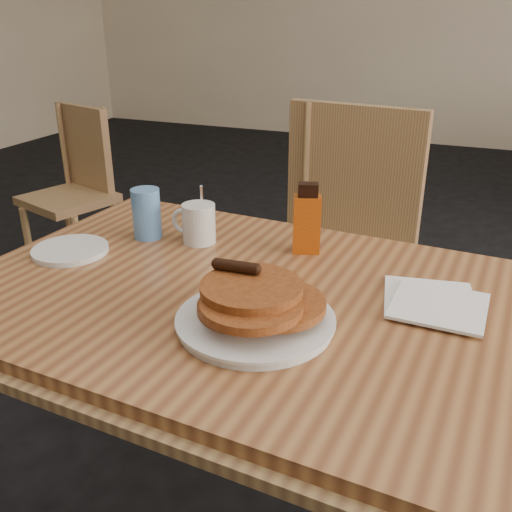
{
  "coord_description": "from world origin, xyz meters",
  "views": [
    {
      "loc": [
        0.33,
        -0.88,
        1.25
      ],
      "look_at": [
        -0.05,
        0.03,
        0.82
      ],
      "focal_mm": 40.0,
      "sensor_mm": 36.0,
      "label": 1
    }
  ],
  "objects_px": {
    "pancake_plate": "(256,310)",
    "blue_tumbler": "(147,213)",
    "chair_main_far": "(342,237)",
    "syrup_bottle": "(307,221)",
    "chair_wall_extra": "(77,177)",
    "main_table": "(251,311)",
    "coffee_mug": "(198,223)"
  },
  "relations": [
    {
      "from": "pancake_plate",
      "to": "blue_tumbler",
      "type": "distance_m",
      "value": 0.49
    },
    {
      "from": "chair_main_far",
      "to": "syrup_bottle",
      "type": "height_order",
      "value": "chair_main_far"
    },
    {
      "from": "chair_wall_extra",
      "to": "syrup_bottle",
      "type": "distance_m",
      "value": 1.86
    },
    {
      "from": "chair_main_far",
      "to": "syrup_bottle",
      "type": "distance_m",
      "value": 0.57
    },
    {
      "from": "main_table",
      "to": "chair_wall_extra",
      "type": "height_order",
      "value": "chair_wall_extra"
    },
    {
      "from": "chair_main_far",
      "to": "coffee_mug",
      "type": "xyz_separation_m",
      "value": [
        -0.21,
        -0.55,
        0.21
      ]
    },
    {
      "from": "syrup_bottle",
      "to": "chair_main_far",
      "type": "bearing_deg",
      "value": 75.65
    },
    {
      "from": "blue_tumbler",
      "to": "main_table",
      "type": "bearing_deg",
      "value": -26.45
    },
    {
      "from": "chair_wall_extra",
      "to": "main_table",
      "type": "bearing_deg",
      "value": -23.52
    },
    {
      "from": "chair_main_far",
      "to": "chair_wall_extra",
      "type": "height_order",
      "value": "chair_main_far"
    },
    {
      "from": "syrup_bottle",
      "to": "blue_tumbler",
      "type": "relative_size",
      "value": 1.34
    },
    {
      "from": "pancake_plate",
      "to": "coffee_mug",
      "type": "distance_m",
      "value": 0.41
    },
    {
      "from": "chair_wall_extra",
      "to": "pancake_plate",
      "type": "height_order",
      "value": "pancake_plate"
    },
    {
      "from": "chair_main_far",
      "to": "coffee_mug",
      "type": "relative_size",
      "value": 6.86
    },
    {
      "from": "chair_wall_extra",
      "to": "chair_main_far",
      "type": "bearing_deg",
      "value": -2.55
    },
    {
      "from": "main_table",
      "to": "chair_wall_extra",
      "type": "relative_size",
      "value": 1.5
    },
    {
      "from": "chair_wall_extra",
      "to": "blue_tumbler",
      "type": "xyz_separation_m",
      "value": [
        1.13,
        -1.11,
        0.32
      ]
    },
    {
      "from": "blue_tumbler",
      "to": "pancake_plate",
      "type": "bearing_deg",
      "value": -35.87
    },
    {
      "from": "chair_wall_extra",
      "to": "coffee_mug",
      "type": "xyz_separation_m",
      "value": [
        1.26,
        -1.09,
        0.31
      ]
    },
    {
      "from": "chair_wall_extra",
      "to": "coffee_mug",
      "type": "relative_size",
      "value": 5.71
    },
    {
      "from": "main_table",
      "to": "blue_tumbler",
      "type": "height_order",
      "value": "blue_tumbler"
    },
    {
      "from": "pancake_plate",
      "to": "coffee_mug",
      "type": "height_order",
      "value": "coffee_mug"
    },
    {
      "from": "coffee_mug",
      "to": "syrup_bottle",
      "type": "distance_m",
      "value": 0.25
    },
    {
      "from": "main_table",
      "to": "chair_wall_extra",
      "type": "xyz_separation_m",
      "value": [
        -1.47,
        1.27,
        -0.22
      ]
    },
    {
      "from": "main_table",
      "to": "blue_tumbler",
      "type": "relative_size",
      "value": 10.44
    },
    {
      "from": "syrup_bottle",
      "to": "blue_tumbler",
      "type": "bearing_deg",
      "value": 170.05
    },
    {
      "from": "pancake_plate",
      "to": "blue_tumbler",
      "type": "xyz_separation_m",
      "value": [
        -0.39,
        0.28,
        0.03
      ]
    },
    {
      "from": "main_table",
      "to": "chair_wall_extra",
      "type": "bearing_deg",
      "value": 139.05
    },
    {
      "from": "pancake_plate",
      "to": "chair_main_far",
      "type": "bearing_deg",
      "value": 94.02
    },
    {
      "from": "main_table",
      "to": "chair_wall_extra",
      "type": "distance_m",
      "value": 1.95
    },
    {
      "from": "pancake_plate",
      "to": "syrup_bottle",
      "type": "height_order",
      "value": "syrup_bottle"
    },
    {
      "from": "chair_wall_extra",
      "to": "pancake_plate",
      "type": "bearing_deg",
      "value": -24.93
    }
  ]
}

